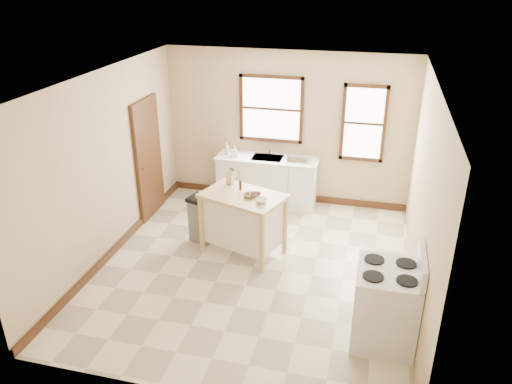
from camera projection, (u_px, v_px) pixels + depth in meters
The scene contains 23 objects.
floor at pixel (254, 267), 7.45m from camera, with size 5.00×5.00×0.00m, color beige.
ceiling at pixel (253, 80), 6.28m from camera, with size 5.00×5.00×0.00m, color white.
wall_back at pixel (287, 129), 9.07m from camera, with size 4.50×0.04×2.80m, color tan.
wall_left at pixel (106, 167), 7.36m from camera, with size 0.04×5.00×2.80m, color tan.
wall_right at pixel (424, 198), 6.37m from camera, with size 0.04×5.00×2.80m, color tan.
window_main at pixel (271, 109), 8.97m from camera, with size 1.17×0.06×1.22m, color #39190F, non-canonical shape.
window_side at pixel (364, 123), 8.67m from camera, with size 0.77×0.06×1.37m, color #39190F, non-canonical shape.
door_left at pixel (149, 159), 8.64m from camera, with size 0.06×0.90×2.10m, color #39190F.
baseboard_back at pixel (285, 196), 9.60m from camera, with size 4.50×0.04×0.12m, color #39190F.
baseboard_left at pixel (118, 245), 7.91m from camera, with size 0.04×5.00×0.12m, color #39190F.
sink_counter at pixel (267, 181), 9.26m from camera, with size 1.86×0.62×0.92m, color silver, non-canonical shape.
faucet at pixel (270, 149), 9.18m from camera, with size 0.03×0.03×0.22m, color silver.
soap_bottle_a at pixel (227, 149), 9.17m from camera, with size 0.08×0.09×0.22m, color #B2B2B2.
soap_bottle_b at pixel (235, 151), 9.08m from camera, with size 0.09×0.09×0.19m, color #B2B2B2.
dish_rack at pixel (299, 158), 8.90m from camera, with size 0.40×0.30×0.10m, color silver, non-canonical shape.
kitchen_island at pixel (243, 224), 7.66m from camera, with size 1.21×0.77×0.99m, color #E4B686, non-canonical shape.
knife_block at pixel (230, 178), 7.79m from camera, with size 0.10×0.10×0.20m, color tan, non-canonical shape.
pepper_grinder at pixel (240, 185), 7.59m from camera, with size 0.04×0.04×0.15m, color #3F2211.
bowl_a at pixel (249, 196), 7.37m from camera, with size 0.18×0.18×0.04m, color brown.
bowl_b at pixel (255, 195), 7.40m from camera, with size 0.17×0.17×0.04m, color brown.
bowl_c at pixel (261, 201), 7.20m from camera, with size 0.17×0.17×0.05m, color white.
trash_bin at pixel (202, 219), 8.04m from camera, with size 0.39×0.33×0.77m, color #585856, non-canonical shape.
gas_stove at pixel (387, 296), 5.78m from camera, with size 0.78×0.79×1.24m, color silver, non-canonical shape.
Camera 1 is at (1.56, -6.11, 4.13)m, focal length 35.00 mm.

